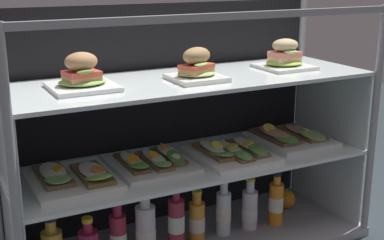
{
  "coord_description": "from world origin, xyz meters",
  "views": [
    {
      "loc": [
        -0.86,
        -1.65,
        1.04
      ],
      "look_at": [
        0.0,
        0.0,
        0.51
      ],
      "focal_mm": 50.47,
      "sensor_mm": 36.0,
      "label": 1
    }
  ],
  "objects_px": {
    "juice_bottle_back_right": "(118,237)",
    "orange_fruit_beside_bottles": "(286,199)",
    "plated_roll_sandwich_near_left_corner": "(197,68)",
    "juice_bottle_front_second": "(276,202)",
    "plated_roll_sandwich_mid_left": "(284,58)",
    "juice_bottle_front_middle": "(197,221)",
    "open_sandwich_tray_right_of_center": "(290,137)",
    "open_sandwich_tray_left_of_center": "(231,152)",
    "open_sandwich_tray_near_right_corner": "(152,161)",
    "juice_bottle_front_fourth": "(146,232)",
    "juice_bottle_near_post": "(250,209)",
    "open_sandwich_tray_far_left": "(73,177)",
    "juice_bottle_tucked_behind": "(224,212)",
    "juice_bottle_back_center": "(176,223)",
    "plated_roll_sandwich_far_left": "(82,77)"
  },
  "relations": [
    {
      "from": "open_sandwich_tray_near_right_corner",
      "to": "juice_bottle_tucked_behind",
      "type": "bearing_deg",
      "value": -6.27
    },
    {
      "from": "plated_roll_sandwich_far_left",
      "to": "juice_bottle_front_fourth",
      "type": "xyz_separation_m",
      "value": [
        0.19,
        -0.03,
        -0.57
      ]
    },
    {
      "from": "juice_bottle_back_right",
      "to": "juice_bottle_front_fourth",
      "type": "xyz_separation_m",
      "value": [
        0.1,
        -0.02,
        0.01
      ]
    },
    {
      "from": "open_sandwich_tray_near_right_corner",
      "to": "orange_fruit_beside_bottles",
      "type": "relative_size",
      "value": 3.84
    },
    {
      "from": "juice_bottle_front_fourth",
      "to": "juice_bottle_back_center",
      "type": "relative_size",
      "value": 0.98
    },
    {
      "from": "juice_bottle_tucked_behind",
      "to": "open_sandwich_tray_right_of_center",
      "type": "bearing_deg",
      "value": 5.44
    },
    {
      "from": "juice_bottle_near_post",
      "to": "orange_fruit_beside_bottles",
      "type": "distance_m",
      "value": 0.26
    },
    {
      "from": "plated_roll_sandwich_near_left_corner",
      "to": "juice_bottle_front_fourth",
      "type": "distance_m",
      "value": 0.61
    },
    {
      "from": "open_sandwich_tray_right_of_center",
      "to": "plated_roll_sandwich_mid_left",
      "type": "bearing_deg",
      "value": -164.04
    },
    {
      "from": "juice_bottle_tucked_behind",
      "to": "juice_bottle_back_right",
      "type": "bearing_deg",
      "value": -178.95
    },
    {
      "from": "juice_bottle_front_second",
      "to": "juice_bottle_front_fourth",
      "type": "bearing_deg",
      "value": -179.75
    },
    {
      "from": "open_sandwich_tray_far_left",
      "to": "open_sandwich_tray_right_of_center",
      "type": "bearing_deg",
      "value": 1.55
    },
    {
      "from": "juice_bottle_near_post",
      "to": "open_sandwich_tray_far_left",
      "type": "bearing_deg",
      "value": 179.16
    },
    {
      "from": "plated_roll_sandwich_near_left_corner",
      "to": "open_sandwich_tray_far_left",
      "type": "relative_size",
      "value": 0.56
    },
    {
      "from": "plated_roll_sandwich_near_left_corner",
      "to": "orange_fruit_beside_bottles",
      "type": "relative_size",
      "value": 2.16
    },
    {
      "from": "plated_roll_sandwich_mid_left",
      "to": "open_sandwich_tray_near_right_corner",
      "type": "relative_size",
      "value": 0.61
    },
    {
      "from": "open_sandwich_tray_right_of_center",
      "to": "juice_bottle_front_fourth",
      "type": "distance_m",
      "value": 0.71
    },
    {
      "from": "juice_bottle_front_fourth",
      "to": "open_sandwich_tray_left_of_center",
      "type": "bearing_deg",
      "value": 1.32
    },
    {
      "from": "plated_roll_sandwich_mid_left",
      "to": "open_sandwich_tray_far_left",
      "type": "height_order",
      "value": "plated_roll_sandwich_mid_left"
    },
    {
      "from": "plated_roll_sandwich_far_left",
      "to": "open_sandwich_tray_right_of_center",
      "type": "relative_size",
      "value": 0.66
    },
    {
      "from": "open_sandwich_tray_left_of_center",
      "to": "juice_bottle_back_center",
      "type": "xyz_separation_m",
      "value": [
        -0.24,
        -0.01,
        -0.23
      ]
    },
    {
      "from": "plated_roll_sandwich_mid_left",
      "to": "juice_bottle_front_second",
      "type": "distance_m",
      "value": 0.58
    },
    {
      "from": "open_sandwich_tray_near_right_corner",
      "to": "juice_bottle_near_post",
      "type": "height_order",
      "value": "open_sandwich_tray_near_right_corner"
    },
    {
      "from": "plated_roll_sandwich_near_left_corner",
      "to": "open_sandwich_tray_near_right_corner",
      "type": "bearing_deg",
      "value": 156.3
    },
    {
      "from": "juice_bottle_front_middle",
      "to": "open_sandwich_tray_left_of_center",
      "type": "bearing_deg",
      "value": -5.36
    },
    {
      "from": "plated_roll_sandwich_mid_left",
      "to": "open_sandwich_tray_near_right_corner",
      "type": "bearing_deg",
      "value": 178.3
    },
    {
      "from": "plated_roll_sandwich_near_left_corner",
      "to": "juice_bottle_front_second",
      "type": "xyz_separation_m",
      "value": [
        0.37,
        0.01,
        -0.58
      ]
    },
    {
      "from": "open_sandwich_tray_far_left",
      "to": "juice_bottle_near_post",
      "type": "xyz_separation_m",
      "value": [
        0.7,
        -0.01,
        -0.26
      ]
    },
    {
      "from": "open_sandwich_tray_right_of_center",
      "to": "juice_bottle_back_center",
      "type": "distance_m",
      "value": 0.6
    },
    {
      "from": "juice_bottle_tucked_behind",
      "to": "open_sandwich_tray_far_left",
      "type": "bearing_deg",
      "value": 179.33
    },
    {
      "from": "open_sandwich_tray_right_of_center",
      "to": "juice_bottle_near_post",
      "type": "distance_m",
      "value": 0.34
    },
    {
      "from": "juice_bottle_front_second",
      "to": "juice_bottle_front_middle",
      "type": "bearing_deg",
      "value": 176.95
    },
    {
      "from": "open_sandwich_tray_near_right_corner",
      "to": "juice_bottle_front_second",
      "type": "height_order",
      "value": "open_sandwich_tray_near_right_corner"
    },
    {
      "from": "plated_roll_sandwich_near_left_corner",
      "to": "orange_fruit_beside_bottles",
      "type": "distance_m",
      "value": 0.81
    },
    {
      "from": "juice_bottle_near_post",
      "to": "orange_fruit_beside_bottles",
      "type": "height_order",
      "value": "juice_bottle_near_post"
    },
    {
      "from": "orange_fruit_beside_bottles",
      "to": "plated_roll_sandwich_near_left_corner",
      "type": "bearing_deg",
      "value": -167.34
    },
    {
      "from": "juice_bottle_back_center",
      "to": "juice_bottle_front_second",
      "type": "height_order",
      "value": "juice_bottle_back_center"
    },
    {
      "from": "open_sandwich_tray_left_of_center",
      "to": "juice_bottle_front_second",
      "type": "relative_size",
      "value": 1.42
    },
    {
      "from": "plated_roll_sandwich_far_left",
      "to": "plated_roll_sandwich_mid_left",
      "type": "relative_size",
      "value": 1.09
    },
    {
      "from": "juice_bottle_back_right",
      "to": "orange_fruit_beside_bottles",
      "type": "xyz_separation_m",
      "value": [
        0.8,
        0.09,
        -0.05
      ]
    },
    {
      "from": "open_sandwich_tray_far_left",
      "to": "juice_bottle_tucked_behind",
      "type": "height_order",
      "value": "open_sandwich_tray_far_left"
    },
    {
      "from": "open_sandwich_tray_far_left",
      "to": "open_sandwich_tray_near_right_corner",
      "type": "xyz_separation_m",
      "value": [
        0.3,
        0.02,
        -0.0
      ]
    },
    {
      "from": "plated_roll_sandwich_mid_left",
      "to": "orange_fruit_beside_bottles",
      "type": "relative_size",
      "value": 2.34
    },
    {
      "from": "juice_bottle_front_fourth",
      "to": "juice_bottle_near_post",
      "type": "xyz_separation_m",
      "value": [
        0.46,
        0.02,
        -0.02
      ]
    },
    {
      "from": "plated_roll_sandwich_mid_left",
      "to": "juice_bottle_front_middle",
      "type": "distance_m",
      "value": 0.71
    },
    {
      "from": "open_sandwich_tray_right_of_center",
      "to": "juice_bottle_back_right",
      "type": "height_order",
      "value": "open_sandwich_tray_right_of_center"
    },
    {
      "from": "plated_roll_sandwich_near_left_corner",
      "to": "juice_bottle_front_middle",
      "type": "bearing_deg",
      "value": 58.23
    },
    {
      "from": "juice_bottle_tucked_behind",
      "to": "plated_roll_sandwich_near_left_corner",
      "type": "bearing_deg",
      "value": -166.67
    },
    {
      "from": "open_sandwich_tray_left_of_center",
      "to": "juice_bottle_front_middle",
      "type": "bearing_deg",
      "value": 174.64
    },
    {
      "from": "open_sandwich_tray_right_of_center",
      "to": "juice_bottle_tucked_behind",
      "type": "distance_m",
      "value": 0.41
    }
  ]
}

